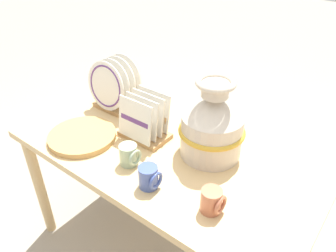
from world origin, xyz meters
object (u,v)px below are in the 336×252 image
at_px(mug_sage_glaze, 129,155).
at_px(mug_cobalt_glaze, 149,177).
at_px(ceramic_vase, 212,124).
at_px(dish_rack_round_plates, 114,89).
at_px(dish_rack_square_plates, 145,123).
at_px(wicker_charger_stack, 82,136).
at_px(mug_terracotta_glaze, 212,201).

distance_m(mug_sage_glaze, mug_cobalt_glaze, 0.16).
xyz_separation_m(ceramic_vase, dish_rack_round_plates, (-0.61, 0.02, -0.03)).
relative_size(dish_rack_square_plates, mug_sage_glaze, 2.45).
distance_m(dish_rack_square_plates, wicker_charger_stack, 0.30).
bearing_deg(dish_rack_round_plates, mug_cobalt_glaze, -32.72).
relative_size(dish_rack_round_plates, mug_cobalt_glaze, 3.01).
bearing_deg(ceramic_vase, mug_sage_glaze, -130.03).
height_order(wicker_charger_stack, mug_cobalt_glaze, mug_cobalt_glaze).
bearing_deg(mug_cobalt_glaze, dish_rack_square_plates, 134.13).
xyz_separation_m(wicker_charger_stack, mug_sage_glaze, (0.30, 0.00, 0.03)).
height_order(ceramic_vase, dish_rack_round_plates, ceramic_vase).
bearing_deg(mug_terracotta_glaze, wicker_charger_stack, 179.45).
bearing_deg(ceramic_vase, mug_terracotta_glaze, -57.21).
relative_size(ceramic_vase, mug_cobalt_glaze, 3.82).
distance_m(ceramic_vase, mug_sage_glaze, 0.37).
height_order(mug_sage_glaze, mug_terracotta_glaze, same).
height_order(mug_sage_glaze, mug_cobalt_glaze, same).
bearing_deg(dish_rack_round_plates, mug_sage_glaze, -37.41).
bearing_deg(mug_cobalt_glaze, dish_rack_round_plates, 147.28).
bearing_deg(wicker_charger_stack, dish_rack_square_plates, 41.50).
bearing_deg(dish_rack_round_plates, mug_terracotta_glaze, -20.92).
relative_size(dish_rack_square_plates, mug_cobalt_glaze, 2.45).
bearing_deg(ceramic_vase, wicker_charger_stack, -152.68).
distance_m(mug_sage_glaze, mug_terracotta_glaze, 0.41).
relative_size(dish_rack_round_plates, mug_sage_glaze, 3.01).
bearing_deg(dish_rack_square_plates, dish_rack_round_plates, 161.36).
bearing_deg(mug_terracotta_glaze, mug_sage_glaze, 178.68).
relative_size(ceramic_vase, dish_rack_square_plates, 1.56).
height_order(dish_rack_square_plates, mug_sage_glaze, dish_rack_square_plates).
xyz_separation_m(dish_rack_square_plates, mug_sage_glaze, (0.08, -0.19, -0.03)).
relative_size(dish_rack_square_plates, mug_terracotta_glaze, 2.45).
bearing_deg(mug_sage_glaze, mug_terracotta_glaze, -1.32).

